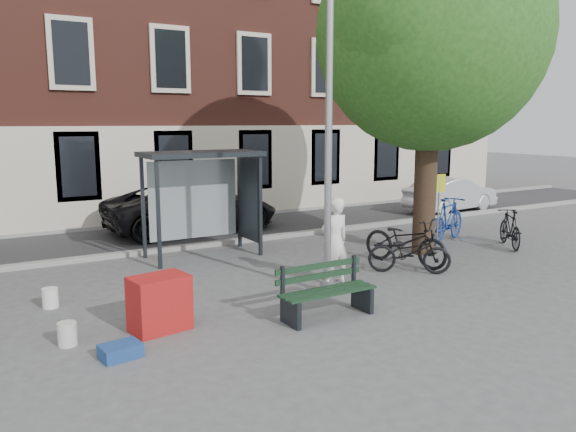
# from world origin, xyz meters

# --- Properties ---
(ground) EXTENTS (90.00, 90.00, 0.00)m
(ground) POSITION_xyz_m (0.00, 0.00, 0.00)
(ground) COLOR #4C4C4F
(ground) RESTS_ON ground
(road) EXTENTS (40.00, 4.00, 0.01)m
(road) POSITION_xyz_m (0.00, 7.00, 0.01)
(road) COLOR #28282B
(road) RESTS_ON ground
(curb_near) EXTENTS (40.00, 0.25, 0.12)m
(curb_near) POSITION_xyz_m (0.00, 5.00, 0.06)
(curb_near) COLOR gray
(curb_near) RESTS_ON ground
(curb_far) EXTENTS (40.00, 0.25, 0.12)m
(curb_far) POSITION_xyz_m (0.00, 9.00, 0.06)
(curb_far) COLOR gray
(curb_far) RESTS_ON ground
(building_row) EXTENTS (30.00, 8.00, 14.00)m
(building_row) POSITION_xyz_m (0.00, 13.00, 7.00)
(building_row) COLOR brown
(building_row) RESTS_ON ground
(lamppost) EXTENTS (0.28, 0.35, 6.11)m
(lamppost) POSITION_xyz_m (0.00, 0.00, 2.78)
(lamppost) COLOR #9EA0A3
(lamppost) RESTS_ON ground
(tree_right) EXTENTS (5.76, 5.60, 8.20)m
(tree_right) POSITION_xyz_m (4.01, 1.38, 5.62)
(tree_right) COLOR black
(tree_right) RESTS_ON ground
(bus_shelter) EXTENTS (2.85, 1.45, 2.62)m
(bus_shelter) POSITION_xyz_m (-0.61, 4.11, 1.92)
(bus_shelter) COLOR #1E2328
(bus_shelter) RESTS_ON ground
(painter) EXTENTS (0.67, 0.45, 1.80)m
(painter) POSITION_xyz_m (0.48, 0.44, 0.90)
(painter) COLOR white
(painter) RESTS_ON ground
(bench) EXTENTS (1.76, 0.61, 0.90)m
(bench) POSITION_xyz_m (-0.83, -1.19, 0.41)
(bench) COLOR #1E2328
(bench) RESTS_ON ground
(bike_a) EXTENTS (1.80, 1.63, 0.95)m
(bike_a) POSITION_xyz_m (2.37, 0.23, 0.48)
(bike_a) COLOR black
(bike_a) RESTS_ON ground
(bike_b) EXTENTS (2.16, 1.34, 1.26)m
(bike_b) POSITION_xyz_m (5.57, 2.18, 0.63)
(bike_b) COLOR navy
(bike_b) RESTS_ON ground
(bike_c) EXTENTS (1.35, 2.31, 1.15)m
(bike_c) POSITION_xyz_m (2.80, 0.85, 0.57)
(bike_c) COLOR black
(bike_c) RESTS_ON ground
(bike_d) EXTENTS (1.38, 1.68, 1.03)m
(bike_d) POSITION_xyz_m (6.50, 0.83, 0.51)
(bike_d) COLOR black
(bike_d) RESTS_ON ground
(car_dark) EXTENTS (5.41, 2.67, 1.48)m
(car_dark) POSITION_xyz_m (-0.02, 7.28, 0.74)
(car_dark) COLOR black
(car_dark) RESTS_ON ground
(car_silver) EXTENTS (4.09, 1.81, 1.31)m
(car_silver) POSITION_xyz_m (9.71, 6.01, 0.65)
(car_silver) COLOR #B5B8BD
(car_silver) RESTS_ON ground
(red_stand) EXTENTS (0.98, 0.73, 0.90)m
(red_stand) POSITION_xyz_m (-3.50, -0.35, 0.45)
(red_stand) COLOR #A81716
(red_stand) RESTS_ON ground
(blue_crate) EXTENTS (0.60, 0.47, 0.20)m
(blue_crate) POSITION_xyz_m (-4.33, -1.12, 0.10)
(blue_crate) COLOR navy
(blue_crate) RESTS_ON ground
(bucket_a) EXTENTS (0.37, 0.37, 0.36)m
(bucket_a) POSITION_xyz_m (-4.91, -0.27, 0.18)
(bucket_a) COLOR silver
(bucket_a) RESTS_ON ground
(bucket_c) EXTENTS (0.35, 0.35, 0.36)m
(bucket_c) POSITION_xyz_m (-4.87, 1.75, 0.18)
(bucket_c) COLOR white
(bucket_c) RESTS_ON ground
(notice_sign) EXTENTS (0.35, 0.07, 2.03)m
(notice_sign) POSITION_xyz_m (4.36, 1.37, 1.49)
(notice_sign) COLOR #9EA0A3
(notice_sign) RESTS_ON ground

